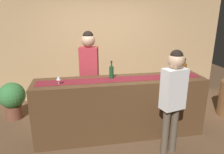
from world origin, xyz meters
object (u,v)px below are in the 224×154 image
wine_glass_near_customer (58,78)px  customer_sipping (173,93)px  wine_glass_mid_counter (175,69)px  wine_bottle_green (111,72)px  wine_bottle_amber (184,69)px  bartender (89,67)px  potted_plant_tall (12,98)px

wine_glass_near_customer → customer_sipping: (1.64, -0.55, -0.14)m
wine_glass_mid_counter → customer_sipping: size_ratio=0.09×
wine_bottle_green → wine_bottle_amber: bearing=-2.0°
wine_bottle_green → wine_glass_near_customer: 0.88m
wine_glass_near_customer → bartender: size_ratio=0.08×
wine_bottle_green → customer_sipping: customer_sipping is taller
wine_glass_near_customer → wine_glass_mid_counter: bearing=4.7°
wine_glass_mid_counter → potted_plant_tall: (-3.04, 0.89, -0.70)m
bartender → wine_bottle_green: bearing=138.1°
wine_glass_mid_counter → potted_plant_tall: size_ratio=0.19×
wine_bottle_green → customer_sipping: size_ratio=0.19×
wine_bottle_green → wine_glass_mid_counter: size_ratio=2.10×
wine_glass_mid_counter → wine_bottle_green: bearing=179.3°
bartender → potted_plant_tall: bartender is taller
wine_glass_mid_counter → customer_sipping: customer_sipping is taller
wine_bottle_green → bartender: size_ratio=0.17×
customer_sipping → wine_glass_mid_counter: bearing=48.5°
customer_sipping → potted_plant_tall: 3.16m
potted_plant_tall → bartender: bearing=-13.9°
bartender → potted_plant_tall: 1.74m
wine_glass_near_customer → bartender: bearing=52.5°
wine_glass_near_customer → potted_plant_tall: (-1.03, 1.06, -0.70)m
wine_bottle_green → potted_plant_tall: 2.20m
wine_glass_mid_counter → wine_glass_near_customer: bearing=-175.3°
wine_bottle_green → bartender: 0.60m
wine_bottle_amber → bartender: bartender is taller
customer_sipping → potted_plant_tall: (-2.67, 1.61, -0.56)m
wine_bottle_green → wine_glass_near_customer: wine_bottle_green is taller
wine_bottle_green → wine_glass_mid_counter: wine_bottle_green is taller
wine_glass_mid_counter → bartender: bartender is taller
potted_plant_tall → customer_sipping: bearing=-31.1°
wine_bottle_amber → bartender: (-1.64, 0.54, -0.03)m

